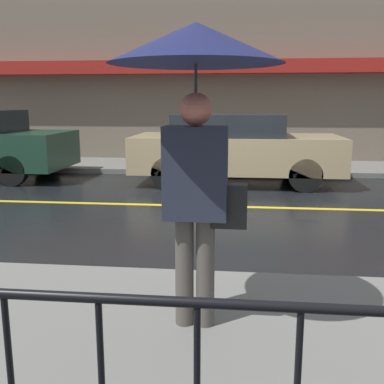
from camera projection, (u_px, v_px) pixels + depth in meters
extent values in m
plane|color=black|center=(221.00, 207.00, 7.37)|extent=(80.00, 80.00, 0.00)
cube|color=slate|center=(189.00, 363.00, 2.85)|extent=(28.00, 2.92, 0.11)
cube|color=slate|center=(228.00, 167.00, 11.52)|extent=(28.00, 2.19, 0.11)
cube|color=gold|center=(221.00, 206.00, 7.37)|extent=(25.20, 0.12, 0.01)
cube|color=#706656|center=(231.00, 68.00, 12.23)|extent=(28.00, 0.30, 5.19)
cube|color=maroon|center=(231.00, 67.00, 11.82)|extent=(16.80, 0.55, 0.35)
cylinder|color=black|center=(147.00, 300.00, 1.48)|extent=(12.00, 0.04, 0.04)
cylinder|color=#4C4742|center=(184.00, 271.00, 3.18)|extent=(0.13, 0.13, 0.79)
cylinder|color=#4C4742|center=(205.00, 272.00, 3.16)|extent=(0.13, 0.13, 0.79)
cube|color=#232838|center=(195.00, 173.00, 3.03)|extent=(0.43, 0.26, 0.63)
sphere|color=#D0735A|center=(195.00, 109.00, 2.95)|extent=(0.22, 0.22, 0.22)
cylinder|color=#262628|center=(195.00, 120.00, 2.96)|extent=(0.02, 0.02, 0.71)
cone|color=#191E4C|center=(195.00, 43.00, 2.87)|extent=(1.14, 1.14, 0.26)
cube|color=black|center=(229.00, 206.00, 3.05)|extent=(0.24, 0.12, 0.30)
cylinder|color=black|center=(46.00, 160.00, 10.76)|extent=(0.63, 0.22, 0.63)
cylinder|color=black|center=(12.00, 171.00, 9.16)|extent=(0.63, 0.22, 0.63)
cube|color=tan|center=(236.00, 153.00, 9.42)|extent=(4.27, 1.88, 0.73)
cube|color=#1E2328|center=(228.00, 125.00, 9.32)|extent=(2.22, 1.73, 0.44)
cylinder|color=black|center=(295.00, 164.00, 10.15)|extent=(0.64, 0.22, 0.64)
cylinder|color=black|center=(305.00, 175.00, 8.53)|extent=(0.64, 0.22, 0.64)
cylinder|color=black|center=(179.00, 162.00, 10.43)|extent=(0.64, 0.22, 0.64)
cylinder|color=black|center=(168.00, 173.00, 8.81)|extent=(0.64, 0.22, 0.64)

